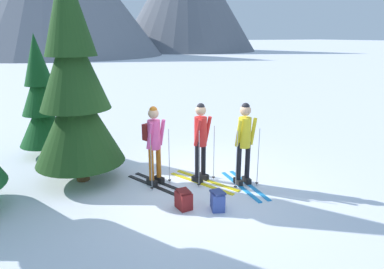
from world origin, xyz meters
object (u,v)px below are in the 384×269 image
Objects in this scene: skier_in_yellow at (244,140)px; backpack_on_snow_front at (184,200)px; backpack_on_snow_beside at (218,201)px; skier_in_pink at (154,141)px; pine_tree_far at (74,86)px; skier_in_red at (201,139)px; pine_tree_mid at (41,102)px.

skier_in_yellow is 4.92× the size of backpack_on_snow_front.
skier_in_yellow is 1.59m from backpack_on_snow_beside.
skier_in_pink is at bearing 154.60° from skier_in_yellow.
backpack_on_snow_front is (1.59, -2.23, -2.00)m from pine_tree_far.
skier_in_yellow is 0.39× the size of pine_tree_far.
pine_tree_far reaches higher than skier_in_yellow.
backpack_on_snow_beside is (-0.29, -1.33, -0.83)m from skier_in_red.
skier_in_yellow is at bearing -25.40° from skier_in_pink.
skier_in_red reaches higher than backpack_on_snow_beside.
pine_tree_far reaches higher than backpack_on_snow_front.
pine_tree_far is at bearing 151.42° from skier_in_yellow.
skier_in_yellow is (0.78, -0.55, 0.03)m from skier_in_red.
skier_in_yellow reaches higher than backpack_on_snow_beside.
skier_in_pink is at bearing -56.47° from pine_tree_mid.
pine_tree_mid reaches higher than skier_in_red.
skier_in_red is 0.96m from skier_in_yellow.
skier_in_yellow is 5.63m from pine_tree_mid.
skier_in_red is at bearing 49.52° from backpack_on_snow_front.
pine_tree_far is (0.66, -2.27, 0.67)m from pine_tree_mid.
skier_in_red is at bearing -26.23° from pine_tree_far.
pine_tree_far is 3.89m from backpack_on_snow_beside.
backpack_on_snow_front is (-1.65, -0.46, -0.86)m from skier_in_yellow.
skier_in_pink is 4.73× the size of backpack_on_snow_beside.
backpack_on_snow_front is at bearing -54.54° from pine_tree_far.
skier_in_red is 0.38× the size of pine_tree_far.
skier_in_pink is at bearing 95.82° from backpack_on_snow_front.
backpack_on_snow_beside is (0.71, -1.63, -0.83)m from skier_in_pink.
skier_in_pink is 0.38× the size of pine_tree_far.
pine_tree_mid is (-2.11, 3.19, 0.50)m from skier_in_pink.
pine_tree_far is (-3.24, 1.77, 1.14)m from skier_in_yellow.
backpack_on_snow_beside is at bearing -59.62° from pine_tree_mid.
pine_tree_mid is (-3.90, 4.04, 0.46)m from skier_in_yellow.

